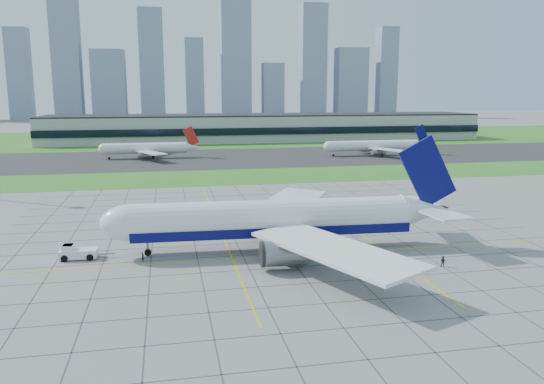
# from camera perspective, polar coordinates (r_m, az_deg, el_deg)

# --- Properties ---
(ground) EXTENTS (1400.00, 1400.00, 0.00)m
(ground) POSITION_cam_1_polar(r_m,az_deg,el_deg) (96.95, 1.52, -6.56)
(ground) COLOR gray
(ground) RESTS_ON ground
(grass_median) EXTENTS (700.00, 35.00, 0.04)m
(grass_median) POSITION_cam_1_polar(r_m,az_deg,el_deg) (183.69, -4.77, 1.63)
(grass_median) COLOR #327722
(grass_median) RESTS_ON ground
(asphalt_taxiway) EXTENTS (700.00, 75.00, 0.04)m
(asphalt_taxiway) POSITION_cam_1_polar(r_m,az_deg,el_deg) (237.90, -6.33, 3.66)
(asphalt_taxiway) COLOR #383838
(asphalt_taxiway) RESTS_ON ground
(grass_far) EXTENTS (700.00, 145.00, 0.04)m
(grass_far) POSITION_cam_1_polar(r_m,az_deg,el_deg) (347.06, -7.98, 5.80)
(grass_far) COLOR #327722
(grass_far) RESTS_ON ground
(apron_markings) EXTENTS (120.00, 130.00, 0.03)m
(apron_markings) POSITION_cam_1_polar(r_m,az_deg,el_deg) (107.43, 0.41, -4.82)
(apron_markings) COLOR #474744
(apron_markings) RESTS_ON ground
(terminal) EXTENTS (260.00, 43.00, 15.80)m
(terminal) POSITION_cam_1_polar(r_m,az_deg,el_deg) (326.51, -0.67, 6.99)
(terminal) COLOR #B7B7B2
(terminal) RESTS_ON ground
(city_skyline) EXTENTS (523.00, 32.40, 160.00)m
(city_skyline) POSITION_cam_1_polar(r_m,az_deg,el_deg) (611.13, -10.56, 13.31)
(city_skyline) COLOR #8391AB
(city_skyline) RESTS_ON ground
(airliner) EXTENTS (66.38, 67.19, 20.88)m
(airliner) POSITION_cam_1_polar(r_m,az_deg,el_deg) (97.26, 0.32, -3.01)
(airliner) COLOR white
(airliner) RESTS_ON ground
(pushback_tug) EXTENTS (9.38, 3.51, 2.60)m
(pushback_tug) POSITION_cam_1_polar(r_m,az_deg,el_deg) (99.31, -20.27, -6.12)
(pushback_tug) COLOR white
(pushback_tug) RESTS_ON ground
(crew_near) EXTENTS (0.66, 0.71, 1.62)m
(crew_near) POSITION_cam_1_polar(r_m,az_deg,el_deg) (94.47, -13.73, -6.81)
(crew_near) COLOR black
(crew_near) RESTS_ON ground
(crew_far) EXTENTS (1.14, 1.11, 1.85)m
(crew_far) POSITION_cam_1_polar(r_m,az_deg,el_deg) (93.53, 17.93, -7.14)
(crew_far) COLOR black
(crew_far) RESTS_ON ground
(distant_jet_1) EXTENTS (41.44, 42.66, 14.08)m
(distant_jet_1) POSITION_cam_1_polar(r_m,az_deg,el_deg) (241.56, -13.28, 4.61)
(distant_jet_1) COLOR white
(distant_jet_1) RESTS_ON ground
(distant_jet_2) EXTENTS (49.40, 42.66, 14.08)m
(distant_jet_2) POSITION_cam_1_polar(r_m,az_deg,el_deg) (251.44, 10.95, 4.92)
(distant_jet_2) COLOR white
(distant_jet_2) RESTS_ON ground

